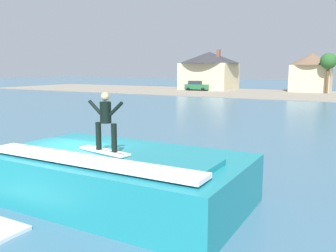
# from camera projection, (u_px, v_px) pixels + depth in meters

# --- Properties ---
(ground_plane) EXTENTS (260.00, 260.00, 0.00)m
(ground_plane) POSITION_uv_depth(u_px,v_px,m) (75.00, 194.00, 11.69)
(ground_plane) COLOR #3F677E
(wave_crest) EXTENTS (7.74, 4.36, 1.65)m
(wave_crest) POSITION_uv_depth(u_px,v_px,m) (118.00, 176.00, 11.02)
(wave_crest) COLOR teal
(wave_crest) RESTS_ON ground_plane
(surfboard) EXTENTS (1.89, 0.71, 0.06)m
(surfboard) POSITION_uv_depth(u_px,v_px,m) (104.00, 151.00, 10.42)
(surfboard) COLOR white
(surfboard) RESTS_ON wave_crest
(surfer) EXTENTS (1.22, 0.32, 1.68)m
(surfer) POSITION_uv_depth(u_px,v_px,m) (106.00, 118.00, 10.20)
(surfer) COLOR black
(surfer) RESTS_ON surfboard
(shoreline_bank) EXTENTS (120.00, 21.99, 0.09)m
(shoreline_bank) POSITION_uv_depth(u_px,v_px,m) (308.00, 95.00, 55.27)
(shoreline_bank) COLOR gray
(shoreline_bank) RESTS_ON ground_plane
(car_near_shore) EXTENTS (4.49, 2.14, 1.86)m
(car_near_shore) POSITION_uv_depth(u_px,v_px,m) (197.00, 86.00, 65.59)
(car_near_shore) COLOR #23663D
(car_near_shore) RESTS_ON ground_plane
(house_with_chimney) EXTENTS (11.49, 11.49, 7.50)m
(house_with_chimney) POSITION_uv_depth(u_px,v_px,m) (209.00, 69.00, 68.46)
(house_with_chimney) COLOR beige
(house_with_chimney) RESTS_ON ground_plane
(house_small_cottage) EXTENTS (7.99, 7.99, 6.66)m
(house_small_cottage) POSITION_uv_depth(u_px,v_px,m) (312.00, 71.00, 62.33)
(house_small_cottage) COLOR beige
(house_small_cottage) RESTS_ON ground_plane
(tree_short_bushy) EXTENTS (2.57, 2.57, 6.52)m
(tree_short_bushy) POSITION_uv_depth(u_px,v_px,m) (328.00, 62.00, 57.27)
(tree_short_bushy) COLOR brown
(tree_short_bushy) RESTS_ON ground_plane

